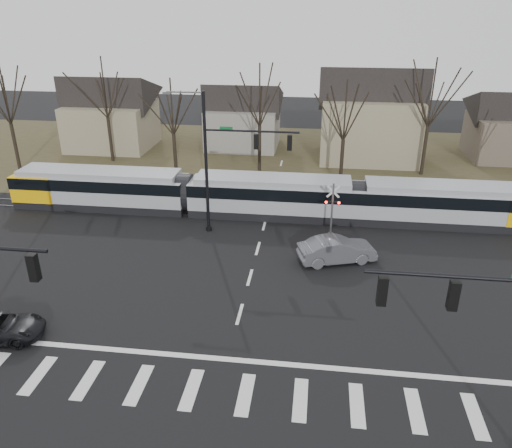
# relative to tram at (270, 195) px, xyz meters

# --- Properties ---
(ground) EXTENTS (140.00, 140.00, 0.00)m
(ground) POSITION_rel_tram_xyz_m (-0.23, -16.00, -1.73)
(ground) COLOR black
(grass_verge) EXTENTS (140.00, 28.00, 0.01)m
(grass_verge) POSITION_rel_tram_xyz_m (-0.23, 16.00, -1.73)
(grass_verge) COLOR #38331E
(grass_verge) RESTS_ON ground
(crosswalk) EXTENTS (27.00, 2.60, 0.01)m
(crosswalk) POSITION_rel_tram_xyz_m (-0.23, -20.00, -1.73)
(crosswalk) COLOR silver
(crosswalk) RESTS_ON ground
(stop_line) EXTENTS (28.00, 0.35, 0.01)m
(stop_line) POSITION_rel_tram_xyz_m (-0.23, -17.80, -1.73)
(stop_line) COLOR silver
(stop_line) RESTS_ON ground
(lane_dashes) EXTENTS (0.18, 30.00, 0.01)m
(lane_dashes) POSITION_rel_tram_xyz_m (-0.23, -0.00, -1.73)
(lane_dashes) COLOR silver
(lane_dashes) RESTS_ON ground
(rail_pair) EXTENTS (90.00, 1.52, 0.06)m
(rail_pair) POSITION_rel_tram_xyz_m (-0.23, -0.20, -1.70)
(rail_pair) COLOR #59595E
(rail_pair) RESTS_ON ground
(tram) EXTENTS (41.97, 3.12, 3.18)m
(tram) POSITION_rel_tram_xyz_m (0.00, 0.00, 0.00)
(tram) COLOR gray
(tram) RESTS_ON ground
(sedan) EXTENTS (4.80, 6.12, 1.67)m
(sedan) POSITION_rel_tram_xyz_m (5.12, -7.18, -0.90)
(sedan) COLOR #53545B
(sedan) RESTS_ON ground
(signal_pole_near_right) EXTENTS (6.72, 0.44, 8.00)m
(signal_pole_near_right) POSITION_rel_tram_xyz_m (9.88, -22.00, 3.43)
(signal_pole_near_right) COLOR black
(signal_pole_near_right) RESTS_ON ground
(signal_pole_far) EXTENTS (9.28, 0.44, 10.20)m
(signal_pole_far) POSITION_rel_tram_xyz_m (-2.64, -3.50, 3.97)
(signal_pole_far) COLOR black
(signal_pole_far) RESTS_ON ground
(rail_crossing_signal) EXTENTS (1.08, 0.36, 4.00)m
(rail_crossing_signal) POSITION_rel_tram_xyz_m (4.77, -3.21, 0.15)
(rail_crossing_signal) COLOR #59595B
(rail_crossing_signal) RESTS_ON ground
(tree_row) EXTENTS (59.20, 7.20, 10.00)m
(tree_row) POSITION_rel_tram_xyz_m (1.77, 10.00, 3.27)
(tree_row) COLOR black
(tree_row) RESTS_ON ground
(house_a) EXTENTS (9.72, 8.64, 8.60)m
(house_a) POSITION_rel_tram_xyz_m (-20.23, 18.00, 2.73)
(house_a) COLOR gray
(house_a) RESTS_ON ground
(house_b) EXTENTS (8.64, 7.56, 7.65)m
(house_b) POSITION_rel_tram_xyz_m (-5.23, 20.00, 2.24)
(house_b) COLOR gray
(house_b) RESTS_ON ground
(house_c) EXTENTS (10.80, 8.64, 10.10)m
(house_c) POSITION_rel_tram_xyz_m (8.77, 17.00, 3.50)
(house_c) COLOR gray
(house_c) RESTS_ON ground
(house_d) EXTENTS (8.64, 7.56, 7.65)m
(house_d) POSITION_rel_tram_xyz_m (23.77, 19.00, 2.24)
(house_d) COLOR brown
(house_d) RESTS_ON ground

